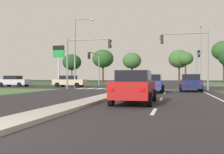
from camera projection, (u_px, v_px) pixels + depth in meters
name	position (u px, v px, depth m)	size (l,w,h in m)	color
ground_plane	(141.00, 87.00, 34.88)	(200.00, 200.00, 0.00)	#282628
grass_verge_far_left	(49.00, 83.00, 64.53)	(35.00, 35.00, 0.01)	#2D4C28
median_island_near	(104.00, 97.00, 16.37)	(1.20, 22.00, 0.14)	#ADA89E
median_island_far	(154.00, 83.00, 59.22)	(1.20, 36.00, 0.14)	#ADA89E
lane_dash_near	(154.00, 111.00, 9.92)	(0.14, 2.00, 0.01)	silver
lane_dash_second	(161.00, 99.00, 15.76)	(0.14, 2.00, 0.01)	silver
lane_dash_third	(165.00, 93.00, 21.60)	(0.14, 2.00, 0.01)	silver
edge_line_right	(219.00, 99.00, 15.79)	(0.14, 24.00, 0.01)	silver
stop_bar_near	(169.00, 90.00, 27.20)	(6.40, 0.50, 0.01)	silver
crosswalk_bar_near	(81.00, 88.00, 31.26)	(0.70, 2.80, 0.01)	silver
crosswalk_bar_second	(91.00, 89.00, 31.00)	(0.70, 2.80, 0.01)	silver
crosswalk_bar_third	(100.00, 89.00, 30.74)	(0.70, 2.80, 0.01)	silver
crosswalk_bar_fourth	(110.00, 89.00, 30.48)	(0.70, 2.80, 0.01)	silver
crosswalk_bar_fifth	(120.00, 89.00, 30.22)	(0.70, 2.80, 0.01)	silver
crosswalk_bar_sixth	(129.00, 89.00, 29.96)	(0.70, 2.80, 0.01)	silver
crosswalk_bar_seventh	(140.00, 89.00, 29.70)	(0.70, 2.80, 0.01)	silver
crosswalk_bar_eighth	(150.00, 89.00, 29.44)	(0.70, 2.80, 0.01)	silver
car_blue_near	(151.00, 83.00, 22.65)	(2.09, 4.18, 1.55)	navy
car_beige_second	(69.00, 81.00, 35.76)	(4.40, 1.97, 1.56)	#BCAD8E
car_red_fourth	(134.00, 87.00, 13.02)	(1.94, 4.32, 1.62)	#A31919
car_white_fifth	(147.00, 80.00, 66.19)	(1.95, 4.41, 1.49)	silver
car_navy_sixth	(190.00, 83.00, 24.73)	(1.98, 4.49, 1.60)	#161E47
car_silver_seventh	(14.00, 81.00, 37.40)	(4.47, 2.06, 1.56)	#B7B7BC
traffic_signal_far_right	(198.00, 61.00, 38.23)	(0.32, 3.86, 5.33)	gray
traffic_signal_far_left	(95.00, 62.00, 40.95)	(0.32, 5.61, 5.22)	gray
traffic_signal_near_right	(190.00, 49.00, 27.12)	(4.90, 0.32, 6.08)	gray
traffic_signal_near_left	(83.00, 53.00, 29.75)	(5.32, 0.32, 5.77)	gray
street_lamp_second	(77.00, 49.00, 34.84)	(2.62, 0.48, 9.03)	gray
street_lamp_third	(201.00, 53.00, 42.44)	(0.56, 2.49, 9.48)	gray
street_lamp_fourth	(129.00, 64.00, 75.40)	(2.19, 0.79, 9.25)	gray
pedestrian_at_median	(148.00, 78.00, 45.59)	(0.34, 0.34, 1.73)	#9E8966
fuel_price_totem	(59.00, 56.00, 40.23)	(1.80, 0.24, 6.16)	silver
treeline_near	(72.00, 62.00, 69.58)	(4.94, 4.94, 7.46)	#423323
treeline_second	(103.00, 59.00, 67.75)	(5.45, 5.45, 8.48)	#423323
treeline_third	(132.00, 61.00, 67.84)	(4.77, 4.77, 7.66)	#423323
treeline_fourth	(179.00, 59.00, 64.10)	(5.11, 5.11, 7.98)	#423323
treeline_fifth	(185.00, 59.00, 62.15)	(3.62, 3.62, 7.30)	#423323
treeline_seventh	(224.00, 51.00, 60.15)	(5.27, 5.27, 9.67)	#423323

